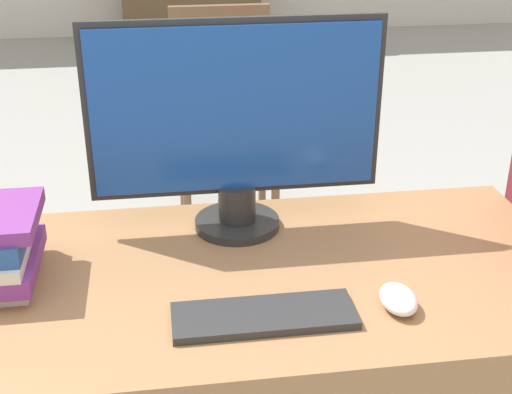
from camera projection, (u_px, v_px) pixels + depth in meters
The scene contains 4 objects.
monitor at pixel (236, 124), 1.54m from camera, with size 0.65×0.20×0.48m.
keyboard at pixel (264, 316), 1.32m from camera, with size 0.34×0.12×0.02m.
mouse at pixel (398, 299), 1.34m from camera, with size 0.07×0.10×0.04m.
far_chair at pixel (224, 108), 3.15m from camera, with size 0.44×0.44×0.95m.
Camera 1 is at (-0.19, -0.92, 1.52)m, focal length 50.00 mm.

